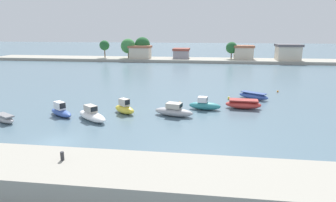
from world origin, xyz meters
The scene contains 15 objects.
ground_plane centered at (0.00, 0.00, 0.00)m, with size 400.00×400.00×0.00m, color slate.
mooring_bollard centered at (4.64, -7.42, 2.33)m, with size 0.25×0.25×0.58m, color #2D2D33.
moored_boat_0 centered at (-8.88, 5.09, 0.45)m, with size 3.46×2.63×0.95m.
moored_boat_1 centered at (-3.84, 8.52, 0.59)m, with size 4.28×3.57×1.74m.
moored_boat_2 centered at (0.66, 7.32, 0.60)m, with size 5.19×4.67×1.77m.
moored_boat_3 centered at (3.71, 10.56, 0.68)m, with size 3.56×3.13×1.92m.
moored_boat_4 centered at (10.05, 10.31, 0.64)m, with size 5.18×2.73×1.66m.
moored_boat_5 centered at (13.77, 13.77, 0.63)m, with size 4.38×2.00×1.73m.
moored_boat_6 centered at (18.97, 15.06, 0.59)m, with size 4.85×2.19×1.23m.
moored_boat_7 centered at (21.13, 20.83, 0.50)m, with size 4.66×3.70×1.03m.
mooring_buoy_0 centered at (25.96, 26.40, 0.16)m, with size 0.32×0.32×0.32m, color orange.
mooring_buoy_1 centered at (22.06, 23.29, 0.16)m, with size 0.32×0.32×0.32m, color red.
mooring_buoy_2 centered at (17.39, 20.12, 0.21)m, with size 0.41×0.41×0.41m, color yellow.
mooring_buoy_3 centered at (10.21, 16.50, 0.16)m, with size 0.31×0.31×0.31m, color orange.
distant_shoreline centered at (3.95, 72.57, 1.91)m, with size 118.49×10.68×7.74m.
Camera 1 is at (14.02, -24.28, 10.55)m, focal length 31.34 mm.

